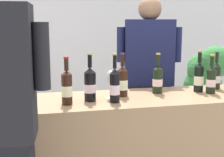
% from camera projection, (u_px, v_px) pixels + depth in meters
% --- Properties ---
extents(wall_back, '(8.00, 0.10, 2.80)m').
position_uv_depth(wall_back, '(75.00, 29.00, 4.71)').
color(wall_back, white).
rests_on(wall_back, ground_plane).
extents(counter, '(2.30, 0.61, 0.92)m').
position_uv_depth(counter, '(113.00, 156.00, 2.37)').
color(counter, '#9E7A56').
rests_on(counter, ground_plane).
extents(wine_bottle_0, '(0.08, 0.08, 0.34)m').
position_uv_depth(wine_bottle_0, '(199.00, 77.00, 2.50)').
color(wine_bottle_0, black).
rests_on(wine_bottle_0, counter).
extents(wine_bottle_1, '(0.07, 0.07, 0.35)m').
position_uv_depth(wine_bottle_1, '(115.00, 85.00, 2.15)').
color(wine_bottle_1, black).
rests_on(wine_bottle_1, counter).
extents(wine_bottle_2, '(0.08, 0.08, 0.33)m').
position_uv_depth(wine_bottle_2, '(122.00, 81.00, 2.34)').
color(wine_bottle_2, black).
rests_on(wine_bottle_2, counter).
extents(wine_bottle_3, '(0.09, 0.09, 0.35)m').
position_uv_depth(wine_bottle_3, '(90.00, 84.00, 2.19)').
color(wine_bottle_3, black).
rests_on(wine_bottle_3, counter).
extents(wine_bottle_4, '(0.08, 0.08, 0.32)m').
position_uv_depth(wine_bottle_4, '(216.00, 76.00, 2.61)').
color(wine_bottle_4, black).
rests_on(wine_bottle_4, counter).
extents(wine_bottle_5, '(0.07, 0.07, 0.31)m').
position_uv_depth(wine_bottle_5, '(211.00, 79.00, 2.44)').
color(wine_bottle_5, black).
rests_on(wine_bottle_5, counter).
extents(wine_bottle_6, '(0.07, 0.07, 0.33)m').
position_uv_depth(wine_bottle_6, '(67.00, 87.00, 2.09)').
color(wine_bottle_6, black).
rests_on(wine_bottle_6, counter).
extents(wine_bottle_7, '(0.08, 0.08, 0.32)m').
position_uv_depth(wine_bottle_7, '(158.00, 79.00, 2.45)').
color(wine_bottle_7, black).
rests_on(wine_bottle_7, counter).
extents(wine_glass, '(0.07, 0.07, 0.21)m').
position_uv_depth(wine_glass, '(111.00, 79.00, 2.26)').
color(wine_glass, silver).
rests_on(wine_glass, counter).
extents(person_server, '(0.61, 0.34, 1.72)m').
position_uv_depth(person_server, '(148.00, 89.00, 2.99)').
color(person_server, black).
rests_on(person_server, ground_plane).
extents(potted_shrub, '(0.49, 0.55, 1.23)m').
position_uv_depth(potted_shrub, '(205.00, 81.00, 3.54)').
color(potted_shrub, brown).
rests_on(potted_shrub, ground_plane).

